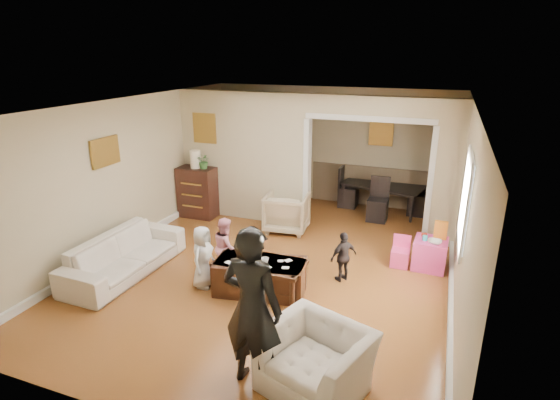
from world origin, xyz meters
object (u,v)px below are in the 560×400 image
at_px(armchair_back, 287,212).
at_px(table_lamp, 195,159).
at_px(coffee_table, 260,276).
at_px(cyan_cup, 425,238).
at_px(dining_table, 382,197).
at_px(child_kneel_b, 226,247).
at_px(armchair_front, 316,360).
at_px(dresser, 198,192).
at_px(child_kneel_a, 203,257).
at_px(coffee_cup, 265,261).
at_px(sofa, 125,255).
at_px(child_toddler, 343,257).
at_px(adult_person, 252,308).
at_px(play_table, 430,254).

relative_size(armchair_back, table_lamp, 2.28).
xyz_separation_m(coffee_table, cyan_cup, (2.17, 1.60, 0.28)).
relative_size(coffee_table, dining_table, 0.75).
bearing_deg(child_kneel_b, armchair_front, -163.30).
distance_m(dresser, child_kneel_a, 3.00).
relative_size(coffee_cup, child_kneel_b, 0.11).
xyz_separation_m(table_lamp, child_kneel_b, (1.74, -2.09, -0.77)).
bearing_deg(sofa, child_toddler, -72.25).
distance_m(armchair_front, dining_table, 5.71).
relative_size(sofa, adult_person, 1.19).
bearing_deg(cyan_cup, dining_table, 112.06).
bearing_deg(child_kneel_b, armchair_back, -37.65).
xyz_separation_m(armchair_front, cyan_cup, (0.87, 3.19, 0.19)).
bearing_deg(armchair_front, table_lamp, 152.14).
bearing_deg(table_lamp, coffee_cup, -43.81).
bearing_deg(sofa, dresser, 6.11).
relative_size(sofa, cyan_cup, 26.49).
xyz_separation_m(table_lamp, child_kneel_a, (1.59, -2.54, -0.76)).
height_order(table_lamp, child_toddler, table_lamp).
relative_size(dining_table, adult_person, 0.96).
bearing_deg(coffee_cup, armchair_back, 102.44).
xyz_separation_m(play_table, dining_table, (-1.12, 2.47, 0.06)).
xyz_separation_m(armchair_front, child_kneel_b, (-1.99, 1.89, 0.13)).
distance_m(dresser, adult_person, 5.16).
distance_m(armchair_back, table_lamp, 2.20).
bearing_deg(armchair_back, table_lamp, -8.60).
bearing_deg(child_toddler, armchair_front, 46.08).
distance_m(cyan_cup, child_kneel_a, 3.49).
bearing_deg(child_kneel_b, coffee_cup, -143.51).
height_order(table_lamp, play_table, table_lamp).
height_order(armchair_back, child_kneel_a, child_kneel_a).
relative_size(armchair_back, adult_person, 0.46).
height_order(table_lamp, child_kneel_b, table_lamp).
height_order(table_lamp, dining_table, table_lamp).
height_order(armchair_back, cyan_cup, armchair_back).
height_order(dining_table, child_toddler, child_toddler).
height_order(play_table, adult_person, adult_person).
distance_m(table_lamp, cyan_cup, 4.73).
bearing_deg(dining_table, adult_person, -81.53).
bearing_deg(table_lamp, child_kneel_a, -57.91).
bearing_deg(sofa, armchair_front, -110.04).
height_order(coffee_table, dining_table, dining_table).
relative_size(armchair_back, child_kneel_a, 0.87).
xyz_separation_m(child_kneel_b, child_toddler, (1.75, 0.45, -0.07)).
xyz_separation_m(table_lamp, child_toddler, (3.49, -1.64, -0.84)).
bearing_deg(child_kneel_a, table_lamp, 32.21).
relative_size(armchair_back, cyan_cup, 10.28).
xyz_separation_m(armchair_back, coffee_cup, (0.52, -2.37, 0.16)).
distance_m(coffee_table, coffee_cup, 0.31).
bearing_deg(dining_table, child_kneel_b, -102.56).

